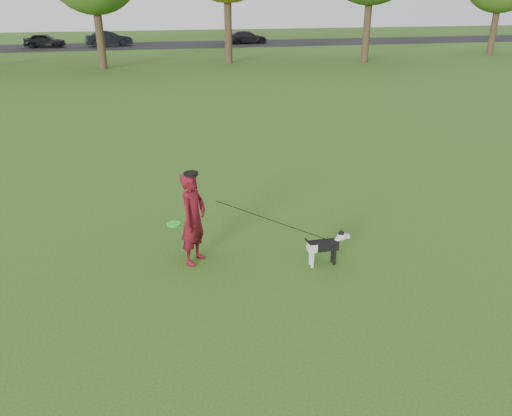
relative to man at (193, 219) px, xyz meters
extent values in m
plane|color=#285116|center=(1.01, -0.23, -0.81)|extent=(120.00, 120.00, 0.00)
cube|color=black|center=(1.01, 39.77, -0.80)|extent=(120.00, 7.00, 0.02)
imported|color=#550C14|center=(0.00, 0.00, 0.00)|extent=(0.66, 0.71, 1.63)
cube|color=black|center=(2.12, -0.59, -0.45)|extent=(0.52, 0.16, 0.17)
cube|color=silver|center=(1.92, -0.59, -0.46)|extent=(0.14, 0.16, 0.15)
cylinder|color=silver|center=(1.92, -0.64, -0.67)|extent=(0.05, 0.05, 0.28)
cylinder|color=silver|center=(1.92, -0.53, -0.67)|extent=(0.05, 0.05, 0.28)
cylinder|color=black|center=(2.32, -0.64, -0.67)|extent=(0.05, 0.05, 0.28)
cylinder|color=black|center=(2.32, -0.53, -0.67)|extent=(0.05, 0.05, 0.28)
cylinder|color=silver|center=(2.35, -0.59, -0.40)|extent=(0.17, 0.10, 0.18)
sphere|color=silver|center=(2.45, -0.59, -0.30)|extent=(0.16, 0.16, 0.16)
sphere|color=black|center=(2.44, -0.59, -0.27)|extent=(0.12, 0.12, 0.12)
cube|color=silver|center=(2.53, -0.59, -0.32)|extent=(0.10, 0.06, 0.06)
sphere|color=black|center=(2.59, -0.59, -0.32)|extent=(0.03, 0.03, 0.03)
cone|color=black|center=(2.44, -0.63, -0.22)|extent=(0.06, 0.06, 0.07)
cone|color=black|center=(2.44, -0.54, -0.22)|extent=(0.06, 0.06, 0.07)
cylinder|color=black|center=(1.87, -0.59, -0.39)|extent=(0.18, 0.03, 0.23)
cylinder|color=black|center=(2.30, -0.59, -0.40)|extent=(0.11, 0.11, 0.02)
imported|color=black|center=(-8.62, 39.77, -0.23)|extent=(3.45, 1.69, 1.13)
imported|color=black|center=(-3.35, 39.77, -0.15)|extent=(4.11, 2.14, 1.29)
imported|color=black|center=(8.97, 39.77, -0.25)|extent=(3.87, 1.86, 1.09)
cylinder|color=#1DED2A|center=(-0.33, -0.03, -0.06)|extent=(0.23, 0.23, 0.02)
cylinder|color=black|center=(0.00, 0.00, 0.80)|extent=(0.24, 0.24, 0.04)
cylinder|color=#38281C|center=(-2.99, 25.27, 1.29)|extent=(0.48, 0.48, 4.20)
cylinder|color=#38281C|center=(5.01, 26.27, 1.71)|extent=(0.48, 0.48, 5.04)
cylinder|color=#38281C|center=(14.01, 24.77, 1.60)|extent=(0.48, 0.48, 4.83)
cylinder|color=#38281C|center=(25.01, 26.77, 1.18)|extent=(0.48, 0.48, 3.99)
camera|label=1|loc=(-0.61, -7.67, 3.49)|focal=35.00mm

